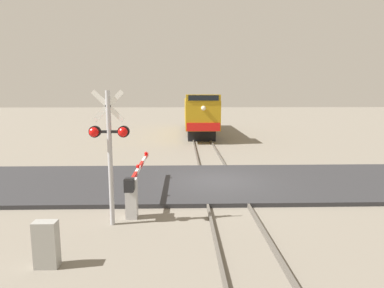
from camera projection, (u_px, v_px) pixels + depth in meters
The scene contains 8 objects.
ground_plane at pixel (219, 184), 14.50m from camera, with size 160.00×160.00×0.00m, color gray.
rail_track_left at pixel (202, 182), 14.47m from camera, with size 0.08×80.00×0.15m, color #59544C.
rail_track_right at pixel (235, 182), 14.50m from camera, with size 0.08×80.00×0.15m, color #59544C.
road_surface at pixel (219, 182), 14.48m from camera, with size 36.00×6.17×0.16m, color #2D2D30.
locomotive at pixel (199, 113), 32.31m from camera, with size 2.73×15.21×3.89m.
crossing_signal at pixel (109, 143), 9.59m from camera, with size 1.18×0.33×4.09m.
crossing_gate at pixel (134, 187), 10.98m from camera, with size 0.36×5.33×1.41m.
utility_cabinet at pixel (46, 244), 7.47m from camera, with size 0.53×0.31×1.10m, color #999993.
Camera 1 is at (-1.57, -14.01, 3.98)m, focal length 30.50 mm.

